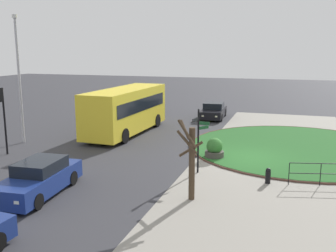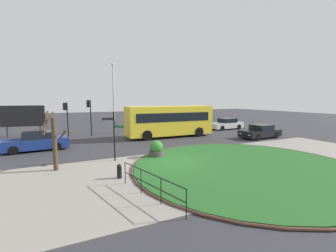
{
  "view_description": "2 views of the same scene",
  "coord_description": "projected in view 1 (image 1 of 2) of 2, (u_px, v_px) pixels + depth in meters",
  "views": [
    {
      "loc": [
        -21.03,
        -2.08,
        6.0
      ],
      "look_at": [
        0.38,
        4.75,
        1.51
      ],
      "focal_mm": 41.4,
      "sensor_mm": 36.0,
      "label": 1
    },
    {
      "loc": [
        -6.4,
        -12.43,
        3.99
      ],
      "look_at": [
        1.69,
        4.33,
        1.78
      ],
      "focal_mm": 24.45,
      "sensor_mm": 36.0,
      "label": 2
    }
  ],
  "objects": [
    {
      "name": "sidewalk_paving",
      "position": [
        278.0,
        161.0,
        20.96
      ],
      "size": [
        32.0,
        8.75,
        0.02
      ],
      "primitive_type": "cube",
      "color": "gray",
      "rests_on": "ground"
    },
    {
      "name": "signpost_directional",
      "position": [
        199.0,
        136.0,
        18.67
      ],
      "size": [
        1.24,
        0.68,
        3.19
      ],
      "color": "black",
      "rests_on": "ground"
    },
    {
      "name": "car_trailing",
      "position": [
        145.0,
        105.0,
        37.49
      ],
      "size": [
        4.58,
        1.98,
        1.44
      ],
      "rotation": [
        0.0,
        0.0,
        3.16
      ],
      "color": "silver",
      "rests_on": "ground"
    },
    {
      "name": "car_oncoming",
      "position": [
        213.0,
        111.0,
        34.03
      ],
      "size": [
        4.48,
        2.09,
        1.37
      ],
      "rotation": [
        0.0,
        0.0,
        3.19
      ],
      "color": "black",
      "rests_on": "ground"
    },
    {
      "name": "car_far_lane",
      "position": [
        39.0,
        179.0,
        16.13
      ],
      "size": [
        4.65,
        2.02,
        1.45
      ],
      "rotation": [
        0.0,
        0.0,
        3.21
      ],
      "color": "navy",
      "rests_on": "ground"
    },
    {
      "name": "lamppost_tall",
      "position": [
        19.0,
        76.0,
        24.42
      ],
      "size": [
        0.32,
        0.32,
        8.07
      ],
      "color": "#B7B7BC",
      "rests_on": "ground"
    },
    {
      "name": "traffic_light_near",
      "position": [
        1.0,
        106.0,
        21.77
      ],
      "size": [
        0.49,
        0.3,
        3.86
      ],
      "rotation": [
        0.0,
        0.0,
        2.96
      ],
      "color": "black",
      "rests_on": "ground"
    },
    {
      "name": "ground",
      "position": [
        247.0,
        159.0,
        21.45
      ],
      "size": [
        120.0,
        120.0,
        0.0
      ],
      "primitive_type": "plane",
      "color": "#333338"
    },
    {
      "name": "grass_kerb_ring",
      "position": [
        297.0,
        147.0,
        23.77
      ],
      "size": [
        13.28,
        13.28,
        0.11
      ],
      "primitive_type": "torus",
      "color": "brown",
      "rests_on": "ground"
    },
    {
      "name": "street_tree_bare",
      "position": [
        191.0,
        159.0,
        15.32
      ],
      "size": [
        1.23,
        0.99,
        3.33
      ],
      "color": "#423323",
      "rests_on": "ground"
    },
    {
      "name": "bollard_foreground",
      "position": [
        268.0,
        176.0,
        17.47
      ],
      "size": [
        0.24,
        0.24,
        0.74
      ],
      "color": "black",
      "rests_on": "ground"
    },
    {
      "name": "grass_island",
      "position": [
        297.0,
        147.0,
        23.77
      ],
      "size": [
        12.97,
        12.97,
        0.1
      ],
      "primitive_type": "cylinder",
      "color": "#235B23",
      "rests_on": "ground"
    },
    {
      "name": "planter_near_signpost",
      "position": [
        214.0,
        149.0,
        21.48
      ],
      "size": [
        1.06,
        1.06,
        1.16
      ],
      "color": "#47423D",
      "rests_on": "ground"
    },
    {
      "name": "bus_yellow",
      "position": [
        126.0,
        110.0,
        27.69
      ],
      "size": [
        9.15,
        2.91,
        3.23
      ],
      "rotation": [
        0.0,
        0.0,
        -0.03
      ],
      "color": "yellow",
      "rests_on": "ground"
    }
  ]
}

